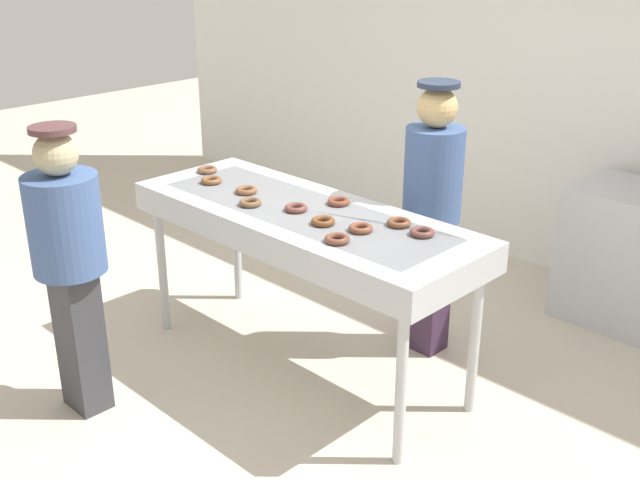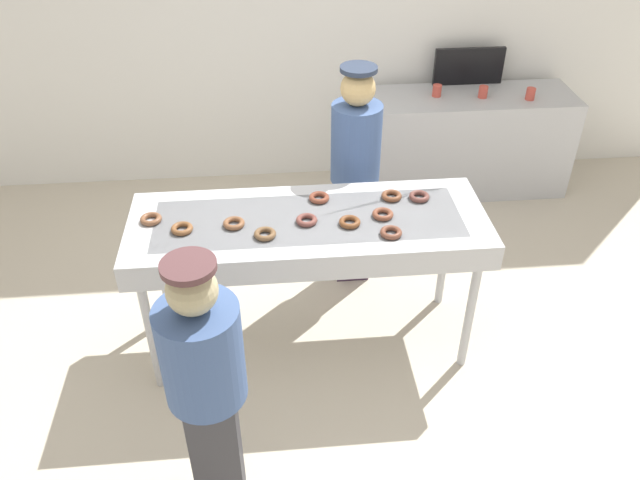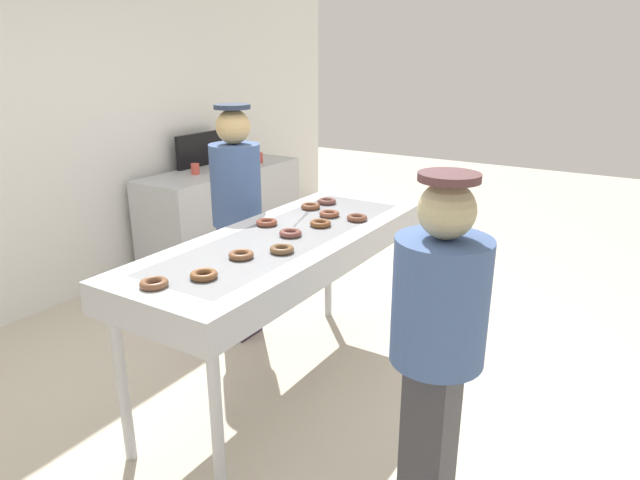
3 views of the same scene
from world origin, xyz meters
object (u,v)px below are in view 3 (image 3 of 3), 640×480
at_px(chocolate_donut_7, 290,233).
at_px(chocolate_donut_9, 320,223).
at_px(chocolate_donut_10, 327,201).
at_px(chocolate_donut_3, 357,218).
at_px(chocolate_donut_8, 282,249).
at_px(worker_baker, 237,210).
at_px(chocolate_donut_0, 267,222).
at_px(menu_display, 200,149).
at_px(chocolate_donut_1, 241,255).
at_px(chocolate_donut_5, 204,275).
at_px(paper_cup_0, 228,163).
at_px(chocolate_donut_2, 310,206).
at_px(chocolate_donut_6, 154,283).
at_px(fryer_conveyor, 287,249).
at_px(chocolate_donut_4, 329,214).
at_px(prep_counter, 224,213).
at_px(paper_cup_1, 259,158).
at_px(paper_cup_2, 195,169).
at_px(customer_waiting, 437,338).

xyz_separation_m(chocolate_donut_7, chocolate_donut_9, (0.25, -0.04, 0.00)).
bearing_deg(chocolate_donut_10, chocolate_donut_3, -123.73).
xyz_separation_m(chocolate_donut_8, worker_baker, (0.64, 0.84, -0.06)).
distance_m(chocolate_donut_0, menu_display, 2.49).
xyz_separation_m(chocolate_donut_1, chocolate_donut_5, (-0.30, -0.03, 0.00)).
relative_size(chocolate_donut_5, chocolate_donut_8, 1.00).
distance_m(chocolate_donut_3, menu_display, 2.65).
bearing_deg(chocolate_donut_3, chocolate_donut_8, 175.82).
relative_size(chocolate_donut_0, paper_cup_0, 1.27).
bearing_deg(chocolate_donut_2, chocolate_donut_6, -175.11).
bearing_deg(chocolate_donut_1, chocolate_donut_8, -34.80).
height_order(chocolate_donut_1, chocolate_donut_9, same).
xyz_separation_m(fryer_conveyor, chocolate_donut_1, (-0.44, -0.03, 0.10)).
height_order(chocolate_donut_4, prep_counter, chocolate_donut_4).
distance_m(fryer_conveyor, paper_cup_1, 2.72).
distance_m(chocolate_donut_1, chocolate_donut_10, 1.16).
distance_m(chocolate_donut_0, chocolate_donut_7, 0.26).
distance_m(chocolate_donut_0, chocolate_donut_10, 0.62).
height_order(prep_counter, paper_cup_0, paper_cup_0).
relative_size(chocolate_donut_1, chocolate_donut_2, 1.00).
distance_m(chocolate_donut_6, menu_display, 3.30).
distance_m(chocolate_donut_0, chocolate_donut_1, 0.57).
bearing_deg(prep_counter, paper_cup_1, -15.97).
bearing_deg(chocolate_donut_1, prep_counter, 43.74).
xyz_separation_m(chocolate_donut_6, prep_counter, (2.53, 1.86, -0.56)).
bearing_deg(chocolate_donut_3, chocolate_donut_2, 79.03).
bearing_deg(chocolate_donut_10, paper_cup_2, 72.59).
xyz_separation_m(chocolate_donut_8, paper_cup_1, (2.30, 1.95, -0.06)).
xyz_separation_m(worker_baker, paper_cup_0, (1.27, 1.19, 0.00)).
bearing_deg(chocolate_donut_2, paper_cup_2, 67.46).
height_order(worker_baker, menu_display, worker_baker).
relative_size(prep_counter, paper_cup_1, 17.62).
xyz_separation_m(chocolate_donut_3, prep_counter, (1.14, 2.13, -0.56)).
height_order(chocolate_donut_9, prep_counter, chocolate_donut_9).
bearing_deg(fryer_conveyor, chocolate_donut_7, -109.46).
xyz_separation_m(chocolate_donut_10, menu_display, (0.89, 2.02, 0.05)).
bearing_deg(chocolate_donut_5, customer_waiting, -80.28).
relative_size(chocolate_donut_7, worker_baker, 0.08).
bearing_deg(chocolate_donut_0, chocolate_donut_8, -133.66).
height_order(chocolate_donut_2, chocolate_donut_4, same).
xyz_separation_m(chocolate_donut_8, paper_cup_0, (1.91, 2.03, -0.06)).
distance_m(chocolate_donut_3, worker_baker, 0.90).
xyz_separation_m(chocolate_donut_2, chocolate_donut_6, (-1.47, -0.13, 0.00)).
height_order(chocolate_donut_3, customer_waiting, customer_waiting).
xyz_separation_m(fryer_conveyor, chocolate_donut_10, (0.71, 0.16, 0.10)).
bearing_deg(chocolate_donut_3, chocolate_donut_5, 172.85).
bearing_deg(paper_cup_2, chocolate_donut_0, -124.26).
bearing_deg(menu_display, chocolate_donut_10, -113.82).
bearing_deg(chocolate_donut_3, chocolate_donut_0, 132.36).
distance_m(worker_baker, paper_cup_2, 1.53).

